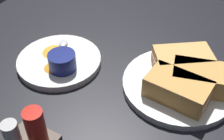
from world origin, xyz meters
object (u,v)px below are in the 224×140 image
ramekin_dark_sauce (187,60)px  spoon_by_dark_ramekin (171,76)px  sandwich_half_far (202,78)px  spoon_by_gravy_ramekin (62,46)px  plate_sandwich_main (178,85)px  ramekin_light_gravy (62,61)px  sandwich_half_near (178,89)px  condiment_caddy (28,135)px  sandwich_half_extra (182,61)px  plate_chips_companion (59,61)px

ramekin_dark_sauce → spoon_by_dark_ramekin: bearing=70.8°
sandwich_half_far → spoon_by_gravy_ramekin: bearing=4.4°
plate_sandwich_main → sandwich_half_far: bearing=-167.6°
sandwich_half_far → ramekin_light_gravy: size_ratio=2.25×
sandwich_half_near → spoon_by_gravy_ramekin: (31.80, -2.98, -2.04)cm
ramekin_dark_sauce → condiment_caddy: bearing=61.4°
plate_sandwich_main → condiment_caddy: size_ratio=2.67×
sandwich_half_far → spoon_by_dark_ramekin: sandwich_half_far is taller
ramekin_dark_sauce → spoon_by_gravy_ramekin: ramekin_dark_sauce is taller
sandwich_half_extra → plate_chips_companion: sandwich_half_extra is taller
condiment_caddy → plate_sandwich_main: bearing=-123.7°
ramekin_dark_sauce → spoon_by_dark_ramekin: ramekin_dark_sauce is taller
sandwich_half_extra → spoon_by_dark_ramekin: size_ratio=1.53×
ramekin_dark_sauce → plate_chips_companion: size_ratio=0.32×
ramekin_light_gravy → ramekin_dark_sauce: bearing=-150.9°
plate_sandwich_main → spoon_by_dark_ramekin: spoon_by_dark_ramekin is taller
sandwich_half_extra → plate_chips_companion: 29.97cm
plate_chips_companion → condiment_caddy: bearing=113.6°
condiment_caddy → plate_chips_companion: bearing=-66.4°
sandwich_half_far → plate_chips_companion: 34.45cm
ramekin_dark_sauce → spoon_by_gravy_ramekin: size_ratio=0.69×
sandwich_half_far → plate_sandwich_main: bearing=12.4°
sandwich_half_far → ramekin_light_gravy: bearing=17.3°
plate_sandwich_main → ramekin_dark_sauce: size_ratio=3.81×
sandwich_half_far → spoon_by_dark_ramekin: 7.13cm
plate_sandwich_main → sandwich_half_near: sandwich_half_near is taller
plate_sandwich_main → sandwich_half_near: size_ratio=1.83×
sandwich_half_extra → plate_chips_companion: bearing=20.8°
spoon_by_dark_ramekin → plate_sandwich_main: bearing=164.0°
sandwich_half_far → sandwich_half_extra: bearing=-32.6°
sandwich_half_extra → condiment_caddy: (17.96, 33.22, -0.59)cm
sandwich_half_near → plate_chips_companion: sandwich_half_near is taller
sandwich_half_near → ramekin_dark_sauce: size_ratio=2.08×
sandwich_half_extra → spoon_by_gravy_ramekin: 30.49cm
sandwich_half_extra → spoon_by_gravy_ramekin: (29.73, 6.43, -2.04)cm
plate_sandwich_main → plate_chips_companion: (28.89, 5.87, 0.00)cm
sandwich_half_far → ramekin_dark_sauce: size_ratio=2.19×
sandwich_half_near → spoon_by_gravy_ramekin: size_ratio=1.45×
sandwich_half_far → spoon_by_dark_ramekin: bearing=3.6°
spoon_by_dark_ramekin → condiment_caddy: size_ratio=1.03×
plate_sandwich_main → plate_chips_companion: 29.49cm
sandwich_half_far → ramekin_dark_sauce: (5.04, -4.66, -0.06)cm
sandwich_half_far → plate_chips_companion: bearing=11.6°
spoon_by_gravy_ramekin → condiment_caddy: bearing=113.7°
plate_sandwich_main → spoon_by_dark_ramekin: (2.11, -0.60, 1.16)cm
plate_chips_companion → ramekin_dark_sauce: bearing=-157.9°
plate_sandwich_main → sandwich_half_near: (-1.04, 4.70, 3.20)cm
sandwich_half_far → spoon_by_gravy_ramekin: sandwich_half_far is taller
ramekin_dark_sauce → ramekin_light_gravy: 29.12cm
sandwich_half_extra → plate_chips_companion: size_ratio=0.72×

